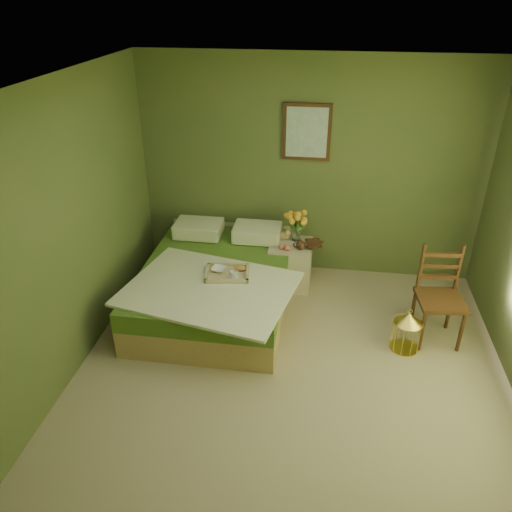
% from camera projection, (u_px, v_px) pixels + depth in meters
% --- Properties ---
extents(floor, '(4.50, 4.50, 0.00)m').
position_uv_depth(floor, '(288.00, 390.00, 4.49)').
color(floor, tan).
rests_on(floor, ground).
extents(ceiling, '(4.50, 4.50, 0.00)m').
position_uv_depth(ceiling, '(301.00, 92.00, 3.24)').
color(ceiling, silver).
rests_on(ceiling, wall_back).
extents(wall_back, '(4.00, 0.00, 4.00)m').
position_uv_depth(wall_back, '(309.00, 170.00, 5.81)').
color(wall_back, '#5F6937').
rests_on(wall_back, floor).
extents(wall_left, '(0.00, 4.50, 4.50)m').
position_uv_depth(wall_left, '(52.00, 247.00, 4.12)').
color(wall_left, '#5F6937').
rests_on(wall_left, floor).
extents(wall_art, '(0.54, 0.04, 0.64)m').
position_uv_depth(wall_art, '(307.00, 132.00, 5.58)').
color(wall_art, '#3E2111').
rests_on(wall_art, wall_back).
extents(bed, '(1.84, 2.32, 1.44)m').
position_uv_depth(bed, '(217.00, 279.00, 5.56)').
color(bed, tan).
rests_on(bed, floor).
extents(nightstand, '(0.49, 0.49, 0.97)m').
position_uv_depth(nightstand, '(291.00, 258.00, 5.92)').
color(nightstand, beige).
rests_on(nightstand, floor).
extents(chair, '(0.49, 0.49, 0.99)m').
position_uv_depth(chair, '(440.00, 289.00, 4.95)').
color(chair, '#3E2111').
rests_on(chair, floor).
extents(birdcage, '(0.28, 0.28, 0.43)m').
position_uv_depth(birdcage, '(407.00, 331.00, 4.91)').
color(birdcage, gold).
rests_on(birdcage, floor).
extents(book_lower, '(0.22, 0.26, 0.02)m').
position_uv_depth(book_lower, '(307.00, 244.00, 5.81)').
color(book_lower, '#381E0F').
rests_on(book_lower, nightstand).
extents(book_upper, '(0.26, 0.29, 0.02)m').
position_uv_depth(book_upper, '(307.00, 242.00, 5.80)').
color(book_upper, '#472819').
rests_on(book_upper, nightstand).
extents(cereal_bowl, '(0.18, 0.18, 0.04)m').
position_uv_depth(cereal_bowl, '(219.00, 269.00, 5.25)').
color(cereal_bowl, white).
rests_on(cereal_bowl, bed).
extents(coffee_cup, '(0.10, 0.10, 0.07)m').
position_uv_depth(coffee_cup, '(234.00, 275.00, 5.12)').
color(coffee_cup, white).
rests_on(coffee_cup, bed).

